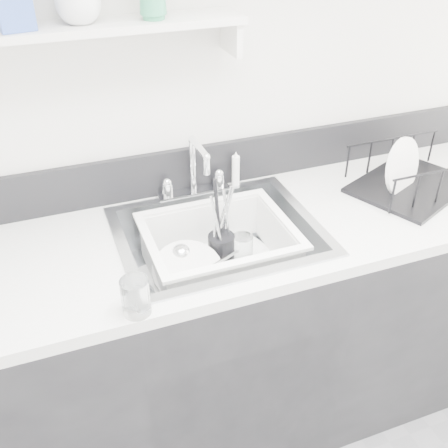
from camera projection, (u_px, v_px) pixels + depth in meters
name	position (u px, v px, depth m)	size (l,w,h in m)	color
counter_run	(219.00, 335.00, 1.92)	(3.20, 0.62, 0.92)	black
backsplash	(189.00, 169.00, 1.86)	(3.20, 0.02, 0.16)	black
sink	(219.00, 254.00, 1.72)	(0.64, 0.52, 0.20)	silver
faucet	(194.00, 180.00, 1.83)	(0.26, 0.18, 0.23)	silver
side_sprayer	(236.00, 169.00, 1.87)	(0.03, 0.03, 0.14)	white
wall_shelf	(67.00, 32.00, 1.42)	(1.00, 0.16, 0.12)	silver
wash_tub	(219.00, 252.00, 1.71)	(0.47, 0.39, 0.18)	white
plate_stack	(190.00, 277.00, 1.67)	(0.27, 0.26, 0.11)	white
utensil_cup	(221.00, 248.00, 1.75)	(0.09, 0.09, 0.30)	black
ladle	(201.00, 269.00, 1.68)	(0.31, 0.11, 0.09)	silver
tumbler_in_tub	(242.00, 249.00, 1.76)	(0.07, 0.07, 0.10)	white
tumbler_counter	(136.00, 297.00, 1.33)	(0.07, 0.07, 0.10)	white
dish_rack	(414.00, 169.00, 1.87)	(0.42, 0.31, 0.15)	black
bowl_small	(254.00, 272.00, 1.71)	(0.11, 0.11, 0.03)	white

